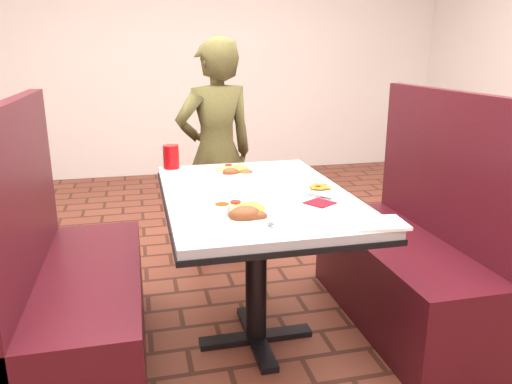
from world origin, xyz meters
TOP-DOWN VIEW (x-y plane):
  - dining_table at (0.00, 0.00)m, footprint 0.81×1.21m
  - booth_bench_left at (-0.80, 0.00)m, footprint 0.47×1.20m
  - booth_bench_right at (0.80, 0.00)m, footprint 0.47×1.20m
  - diner_person at (-0.02, 1.00)m, footprint 0.60×0.47m
  - near_dinner_plate at (-0.13, -0.32)m, footprint 0.28×0.28m
  - far_dinner_plate at (-0.03, 0.36)m, footprint 0.25×0.25m
  - plantain_plate at (0.28, -0.04)m, footprint 0.16×0.16m
  - maroon_napkin at (0.22, -0.22)m, footprint 0.14×0.14m
  - spoon_utensil at (0.24, -0.14)m, footprint 0.09×0.10m
  - red_tumbler at (-0.33, 0.55)m, footprint 0.08×0.08m
  - paper_napkin at (0.33, -0.52)m, footprint 0.21×0.17m
  - knife_utensil at (-0.06, -0.38)m, footprint 0.03×0.18m
  - fork_utensil at (-0.09, -0.33)m, footprint 0.04×0.17m
  - lettuce_shreds at (0.04, 0.06)m, footprint 0.28×0.32m

SIDE VIEW (x-z plane):
  - booth_bench_left at x=-0.80m, z-range -0.26..0.92m
  - booth_bench_right at x=0.80m, z-range -0.26..0.92m
  - dining_table at x=0.00m, z-range 0.28..1.03m
  - diner_person at x=-0.02m, z-range 0.00..1.44m
  - lettuce_shreds at x=0.04m, z-range 0.75..0.75m
  - maroon_napkin at x=0.22m, z-range 0.75..0.75m
  - spoon_utensil at x=0.24m, z-range 0.75..0.76m
  - paper_napkin at x=0.33m, z-range 0.75..0.76m
  - plantain_plate at x=0.28m, z-range 0.75..0.77m
  - knife_utensil at x=-0.06m, z-range 0.76..0.76m
  - fork_utensil at x=-0.09m, z-range 0.76..0.76m
  - far_dinner_plate at x=-0.03m, z-range 0.74..0.81m
  - near_dinner_plate at x=-0.13m, z-range 0.74..0.82m
  - red_tumbler at x=-0.33m, z-range 0.75..0.87m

